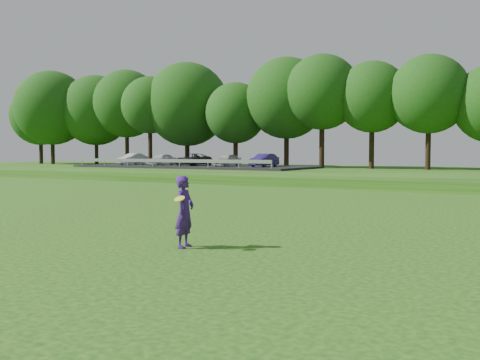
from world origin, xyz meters
The scene contains 6 objects.
ground centered at (0.00, 0.00, 0.00)m, with size 140.00×140.00×0.00m, color #16450D.
berm centered at (0.00, 34.00, 0.30)m, with size 130.00×30.00×0.60m, color #16450D.
walking_path centered at (0.00, 20.00, 0.02)m, with size 130.00×1.60×0.04m, color gray.
treeline centered at (0.00, 38.00, 8.10)m, with size 104.00×7.00×15.00m, color #1A4710, non-canonical shape.
parking_lot centered at (-24.00, 32.80, 1.02)m, with size 24.00×9.00×1.38m.
woman centered at (0.23, -0.20, 0.80)m, with size 0.50×0.77×1.61m.
Camera 1 is at (7.40, -9.62, 2.12)m, focal length 40.00 mm.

